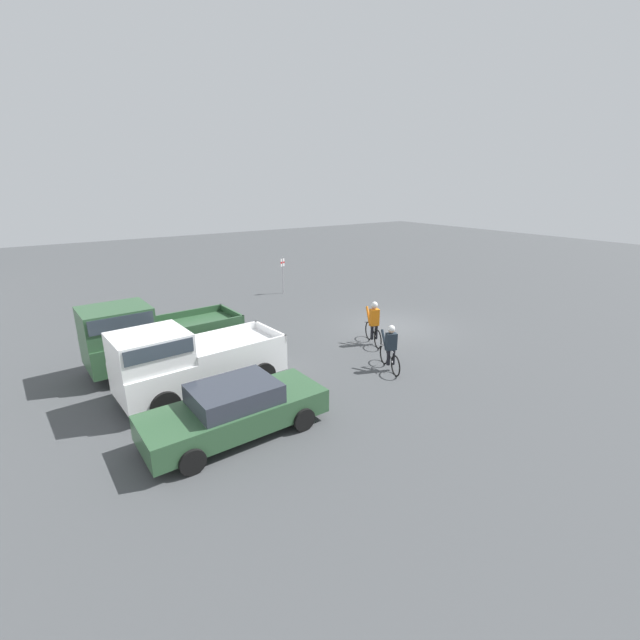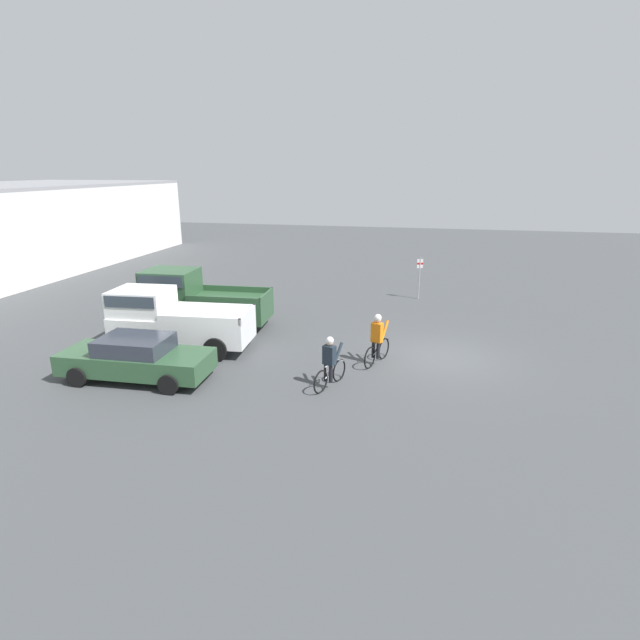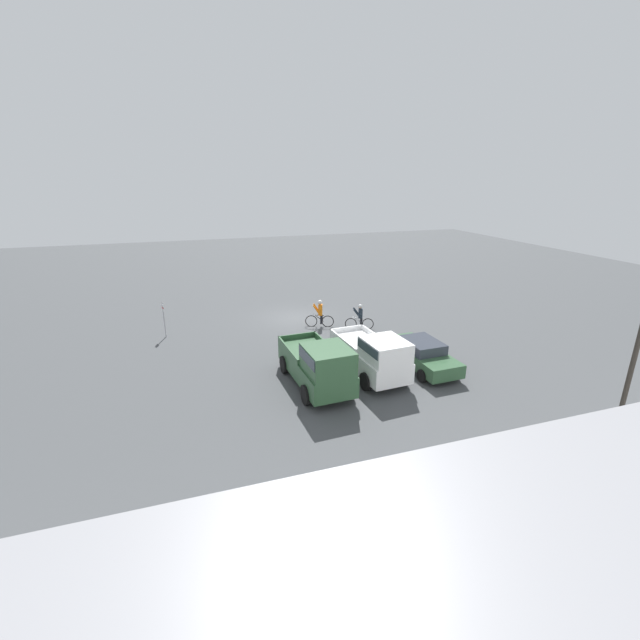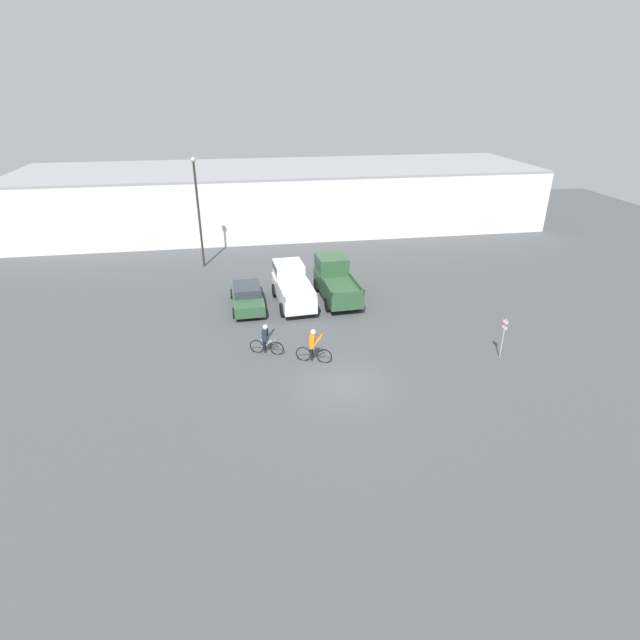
# 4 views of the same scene
# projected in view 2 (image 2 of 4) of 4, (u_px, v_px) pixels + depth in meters

# --- Properties ---
(ground_plane) EXTENTS (80.00, 80.00, 0.00)m
(ground_plane) POSITION_uv_depth(u_px,v_px,m) (442.00, 357.00, 17.61)
(ground_plane) COLOR #424447
(sedan_0) EXTENTS (2.06, 4.73, 1.40)m
(sedan_0) POSITION_uv_depth(u_px,v_px,m) (136.00, 358.00, 15.62)
(sedan_0) COLOR #2D5133
(sedan_0) RESTS_ON ground_plane
(pickup_truck_0) EXTENTS (2.39, 5.09, 2.22)m
(pickup_truck_0) POSITION_uv_depth(u_px,v_px,m) (170.00, 319.00, 18.14)
(pickup_truck_0) COLOR white
(pickup_truck_0) RESTS_ON ground_plane
(pickup_truck_1) EXTENTS (2.40, 5.28, 2.36)m
(pickup_truck_1) POSITION_uv_depth(u_px,v_px,m) (195.00, 298.00, 20.82)
(pickup_truck_1) COLOR #2D5133
(pickup_truck_1) RESTS_ON ground_plane
(cyclist_0) EXTENTS (1.71, 0.71, 1.77)m
(cyclist_0) POSITION_uv_depth(u_px,v_px,m) (377.00, 339.00, 16.84)
(cyclist_0) COLOR black
(cyclist_0) RESTS_ON ground_plane
(cyclist_1) EXTENTS (1.69, 0.70, 1.64)m
(cyclist_1) POSITION_uv_depth(u_px,v_px,m) (330.00, 362.00, 15.03)
(cyclist_1) COLOR black
(cyclist_1) RESTS_ON ground_plane
(fire_lane_sign) EXTENTS (0.11, 0.29, 2.14)m
(fire_lane_sign) POSITION_uv_depth(u_px,v_px,m) (419.00, 274.00, 25.13)
(fire_lane_sign) COLOR #9E9EA3
(fire_lane_sign) RESTS_ON ground_plane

